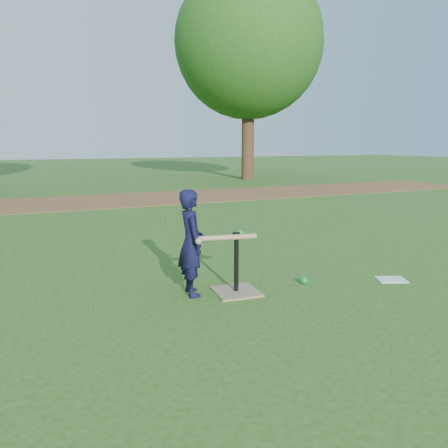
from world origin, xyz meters
name	(u,v)px	position (x,y,z in m)	size (l,w,h in m)	color
ground	(218,285)	(0.00, 0.00, 0.00)	(80.00, 80.00, 0.00)	#285116
dirt_strip	(104,201)	(0.00, 7.50, 0.01)	(24.00, 3.00, 0.01)	brown
child	(191,243)	(-0.34, -0.13, 0.52)	(0.38, 0.25, 1.05)	black
wiffle_ball_ground	(304,280)	(0.85, -0.33, 0.04)	(0.08, 0.08, 0.08)	#0D9040
clipboard	(391,279)	(1.80, -0.60, 0.01)	(0.30, 0.23, 0.01)	silver
batting_tee	(236,282)	(0.08, -0.28, 0.11)	(0.47, 0.47, 0.61)	#8D765A
swing_action	(226,237)	(-0.03, -0.28, 0.58)	(0.63, 0.24, 0.08)	tan
tree_right	(249,44)	(6.50, 12.00, 5.29)	(5.80, 5.80, 8.21)	#382316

